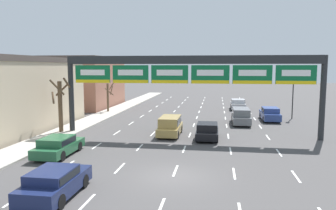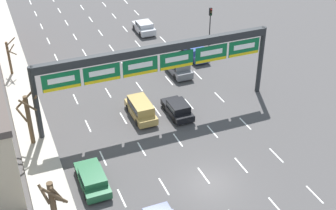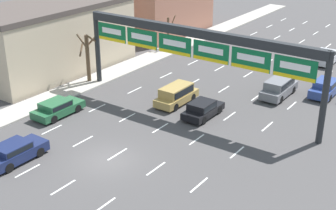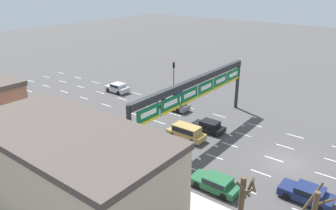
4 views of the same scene
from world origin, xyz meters
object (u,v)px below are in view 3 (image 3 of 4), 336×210
at_px(car_blue, 326,87).
at_px(suv_gold, 176,94).
at_px(tree_bare_closest, 169,31).
at_px(tree_bare_furthest, 88,55).
at_px(car_black, 203,109).
at_px(car_navy, 15,151).
at_px(car_green, 57,108).
at_px(car_silver, 326,57).
at_px(suv_grey, 279,87).
at_px(sign_gantry, 194,43).

distance_m(car_blue, suv_gold, 13.54).
xyz_separation_m(car_blue, tree_bare_closest, (-19.75, 3.64, 1.41)).
height_order(car_blue, suv_gold, suv_gold).
xyz_separation_m(suv_gold, tree_bare_furthest, (-9.77, -0.51, 1.87)).
bearing_deg(car_black, tree_bare_closest, 133.31).
relative_size(car_navy, tree_bare_furthest, 0.87).
bearing_deg(car_green, car_black, 34.07).
height_order(car_silver, suv_grey, suv_grey).
xyz_separation_m(car_blue, car_silver, (-2.92, 8.96, -0.00)).
height_order(car_blue, tree_bare_closest, tree_bare_closest).
height_order(tree_bare_closest, tree_bare_furthest, tree_bare_furthest).
relative_size(car_blue, car_green, 1.04).
bearing_deg(car_navy, car_green, 115.80).
bearing_deg(car_silver, suv_gold, -110.64).
bearing_deg(suv_grey, tree_bare_closest, 159.08).
distance_m(suv_grey, tree_bare_furthest, 17.88).
bearing_deg(car_black, car_green, -145.93).
xyz_separation_m(car_blue, suv_gold, (-9.81, -9.33, 0.12)).
relative_size(suv_gold, tree_bare_furthest, 0.92).
height_order(car_green, tree_bare_closest, tree_bare_closest).
relative_size(suv_gold, car_navy, 1.06).
relative_size(sign_gantry, car_green, 5.05).
bearing_deg(suv_grey, sign_gantry, -125.51).
bearing_deg(car_blue, suv_grey, -141.58).
xyz_separation_m(sign_gantry, car_green, (-8.17, -7.57, -4.96)).
bearing_deg(car_silver, car_navy, -107.31).
bearing_deg(tree_bare_closest, car_blue, -10.44).
relative_size(car_green, car_navy, 1.03).
distance_m(sign_gantry, car_navy, 15.86).
height_order(car_blue, car_navy, car_blue).
bearing_deg(car_navy, car_silver, 72.69).
height_order(car_blue, suv_grey, suv_grey).
xyz_separation_m(car_black, tree_bare_closest, (-13.18, 13.98, 1.48)).
relative_size(sign_gantry, tree_bare_furthest, 4.51).
bearing_deg(tree_bare_furthest, suv_grey, 23.89).
bearing_deg(tree_bare_closest, suv_gold, -52.53).
distance_m(sign_gantry, suv_grey, 9.51).
distance_m(car_silver, tree_bare_furthest, 25.20).
bearing_deg(car_blue, car_navy, -118.99).
height_order(car_silver, tree_bare_closest, tree_bare_closest).
bearing_deg(car_green, car_blue, 46.08).
bearing_deg(car_silver, tree_bare_closest, -162.45).
bearing_deg(sign_gantry, car_blue, 49.04).
bearing_deg(car_silver, car_black, -100.70).
xyz_separation_m(car_silver, suv_grey, (-0.41, -11.60, 0.13)).
height_order(car_navy, tree_bare_closest, tree_bare_closest).
xyz_separation_m(car_navy, tree_bare_furthest, (-6.52, 13.74, 2.06)).
height_order(car_navy, tree_bare_furthest, tree_bare_furthest).
bearing_deg(sign_gantry, car_navy, -109.18).
height_order(car_green, tree_bare_furthest, tree_bare_furthest).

